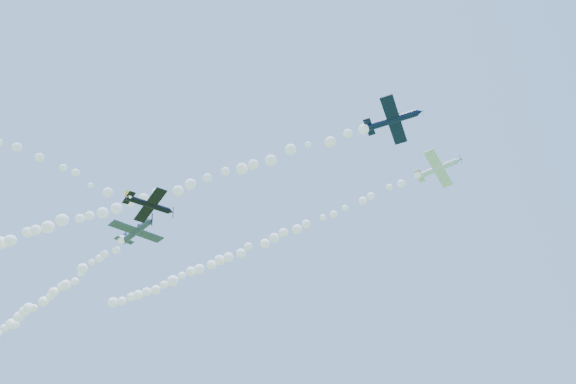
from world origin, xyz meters
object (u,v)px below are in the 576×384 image
at_px(plane_white, 438,168).
at_px(plane_navy, 394,120).
at_px(plane_black, 150,205).
at_px(plane_grey, 137,231).

distance_m(plane_white, plane_navy, 16.74).
distance_m(plane_navy, plane_black, 32.53).
xyz_separation_m(plane_white, plane_black, (-33.01, -24.07, -13.34)).
relative_size(plane_white, plane_black, 1.17).
xyz_separation_m(plane_navy, plane_black, (-30.15, -8.12, -9.10)).
distance_m(plane_navy, plane_grey, 39.00).
xyz_separation_m(plane_white, plane_grey, (-41.40, -17.44, -10.04)).
bearing_deg(plane_grey, plane_black, -21.42).
relative_size(plane_navy, plane_grey, 0.99).
height_order(plane_white, plane_black, plane_white).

